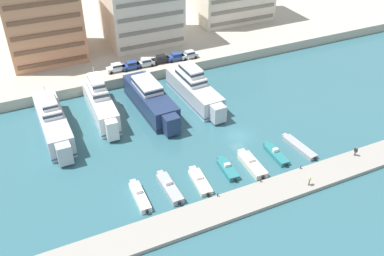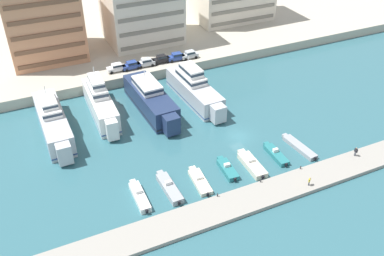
{
  "view_description": "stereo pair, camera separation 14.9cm",
  "coord_description": "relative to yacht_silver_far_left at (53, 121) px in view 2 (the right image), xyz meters",
  "views": [
    {
      "loc": [
        -34.54,
        -53.96,
        45.67
      ],
      "look_at": [
        -8.17,
        2.82,
        2.5
      ],
      "focal_mm": 40.0,
      "sensor_mm": 36.0,
      "label": 1
    },
    {
      "loc": [
        -34.4,
        -54.02,
        45.67
      ],
      "look_at": [
        -8.17,
        2.82,
        2.5
      ],
      "focal_mm": 40.0,
      "sensor_mm": 36.0,
      "label": 2
    }
  ],
  "objects": [
    {
      "name": "ground_plane",
      "position": [
        30.29,
        -15.39,
        -2.58
      ],
      "size": [
        400.0,
        400.0,
        0.0
      ],
      "primitive_type": "plane",
      "color": "#336670"
    },
    {
      "name": "quay_promenade",
      "position": [
        30.29,
        46.43,
        -1.45
      ],
      "size": [
        180.0,
        70.0,
        2.25
      ],
      "primitive_type": "cube",
      "color": "#BCB29E",
      "rests_on": "ground"
    },
    {
      "name": "pier_dock",
      "position": [
        30.29,
        -30.58,
        -2.25
      ],
      "size": [
        120.0,
        5.21,
        0.66
      ],
      "primitive_type": "cube",
      "color": "#9E998E",
      "rests_on": "ground"
    },
    {
      "name": "yacht_silver_far_left",
      "position": [
        0.0,
        0.0,
        0.0
      ],
      "size": [
        4.48,
        21.38,
        8.54
      ],
      "color": "silver",
      "rests_on": "ground"
    },
    {
      "name": "yacht_white_left",
      "position": [
        9.42,
        2.28,
        0.25
      ],
      "size": [
        4.38,
        19.36,
        9.35
      ],
      "color": "white",
      "rests_on": "ground"
    },
    {
      "name": "yacht_navy_mid_left",
      "position": [
        18.99,
        -0.01,
        -0.2
      ],
      "size": [
        5.73,
        20.84,
        7.44
      ],
      "color": "navy",
      "rests_on": "ground"
    },
    {
      "name": "yacht_silver_center_left",
      "position": [
        28.49,
        0.02,
        -0.03
      ],
      "size": [
        5.55,
        20.56,
        8.71
      ],
      "color": "silver",
      "rests_on": "ground"
    },
    {
      "name": "motorboat_white_far_left",
      "position": [
        8.49,
        -23.16,
        -2.06
      ],
      "size": [
        1.77,
        7.42,
        1.53
      ],
      "color": "white",
      "rests_on": "ground"
    },
    {
      "name": "motorboat_grey_left",
      "position": [
        13.28,
        -23.29,
        -2.04
      ],
      "size": [
        1.95,
        8.02,
        1.58
      ],
      "color": "#9EA3A8",
      "rests_on": "ground"
    },
    {
      "name": "motorboat_cream_mid_left",
      "position": [
        18.31,
        -23.76,
        -2.2
      ],
      "size": [
        2.4,
        7.19,
        1.12
      ],
      "color": "beige",
      "rests_on": "ground"
    },
    {
      "name": "motorboat_teal_center_left",
      "position": [
        23.68,
        -23.02,
        -2.12
      ],
      "size": [
        2.15,
        6.31,
        1.38
      ],
      "color": "teal",
      "rests_on": "ground"
    },
    {
      "name": "motorboat_cream_center",
      "position": [
        27.86,
        -23.75,
        -2.06
      ],
      "size": [
        2.37,
        7.73,
        1.44
      ],
      "color": "beige",
      "rests_on": "ground"
    },
    {
      "name": "motorboat_teal_center_right",
      "position": [
        33.11,
        -23.07,
        -2.13
      ],
      "size": [
        1.88,
        6.81,
        1.41
      ],
      "color": "teal",
      "rests_on": "ground"
    },
    {
      "name": "motorboat_grey_mid_right",
      "position": [
        38.06,
        -23.0,
        -2.2
      ],
      "size": [
        2.29,
        8.32,
        0.83
      ],
      "color": "#9EA3A8",
      "rests_on": "ground"
    },
    {
      "name": "car_white_far_left",
      "position": [
        16.42,
        14.88,
        0.65
      ],
      "size": [
        4.13,
        1.97,
        1.8
      ],
      "color": "white",
      "rests_on": "quay_promenade"
    },
    {
      "name": "car_blue_left",
      "position": [
        19.79,
        14.59,
        0.65
      ],
      "size": [
        4.17,
        2.06,
        1.8
      ],
      "color": "#28428E",
      "rests_on": "quay_promenade"
    },
    {
      "name": "car_silver_mid_left",
      "position": [
        23.18,
        14.62,
        0.65
      ],
      "size": [
        4.17,
        2.07,
        1.8
      ],
      "color": "#B7BCC1",
      "rests_on": "quay_promenade"
    },
    {
      "name": "car_black_center_left",
      "position": [
        26.91,
        14.79,
        0.65
      ],
      "size": [
        4.11,
        1.93,
        1.8
      ],
      "color": "black",
      "rests_on": "quay_promenade"
    },
    {
      "name": "car_blue_center",
      "position": [
        30.61,
        14.48,
        0.65
      ],
      "size": [
        4.16,
        2.04,
        1.8
      ],
      "color": "#28428E",
      "rests_on": "quay_promenade"
    },
    {
      "name": "car_silver_center_right",
      "position": [
        33.83,
        14.21,
        0.65
      ],
      "size": [
        4.17,
        2.06,
        1.8
      ],
      "color": "#B7BCC1",
      "rests_on": "quay_promenade"
    },
    {
      "name": "apartment_block_far_left",
      "position": [
        4.13,
        29.73,
        11.4
      ],
      "size": [
        16.68,
        15.92,
        25.33
      ],
      "color": "tan",
      "rests_on": "quay_promenade"
    },
    {
      "name": "pedestrian_near_edge",
      "position": [
        33.16,
        -31.95,
        -0.97
      ],
      "size": [
        0.53,
        0.42,
        1.61
      ],
      "color": "#282D3D",
      "rests_on": "pier_dock"
    },
    {
      "name": "pedestrian_mid_deck",
      "position": [
        44.83,
        -29.25,
        -0.9
      ],
      "size": [
        0.32,
        0.65,
        1.72
      ],
      "color": "#4C515B",
      "rests_on": "pier_dock"
    },
    {
      "name": "bollard_west",
      "position": [
        19.12,
        -28.22,
        -1.59
      ],
      "size": [
        0.2,
        0.2,
        0.61
      ],
      "color": "#2D2D33",
      "rests_on": "pier_dock"
    },
    {
      "name": "bollard_west_mid",
      "position": [
        26.75,
        -28.22,
        -1.59
      ],
      "size": [
        0.2,
        0.2,
        0.61
      ],
      "color": "#2D2D33",
      "rests_on": "pier_dock"
    },
    {
      "name": "bollard_east_mid",
      "position": [
        34.38,
        -28.22,
        -1.59
      ],
      "size": [
        0.2,
        0.2,
        0.61
      ],
      "color": "#2D2D33",
      "rests_on": "pier_dock"
    }
  ]
}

